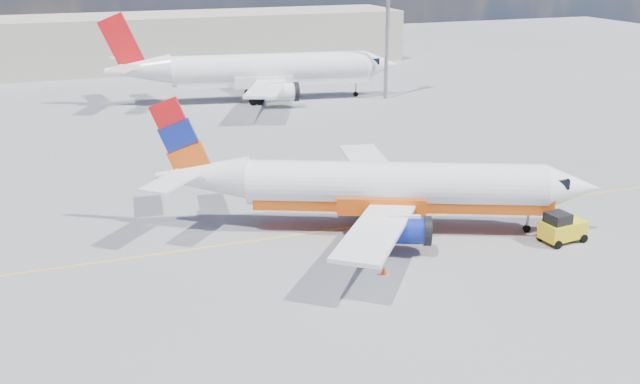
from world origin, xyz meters
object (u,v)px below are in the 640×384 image
object	(u,v)px
main_jet	(381,187)
second_jet	(261,71)
traffic_cone	(384,271)
gse_tug	(562,228)

from	to	relation	value
main_jet	second_jet	world-z (taller)	second_jet
main_jet	traffic_cone	distance (m)	7.59
second_jet	traffic_cone	size ratio (longest dim) A/B	60.94
second_jet	traffic_cone	bearing A→B (deg)	-89.52
traffic_cone	main_jet	bearing A→B (deg)	67.63
second_jet	gse_tug	size ratio (longest dim) A/B	11.86
gse_tug	traffic_cone	size ratio (longest dim) A/B	5.14
second_jet	gse_tug	distance (m)	49.58
second_jet	main_jet	bearing A→B (deg)	-87.11
main_jet	traffic_cone	size ratio (longest dim) A/B	49.26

